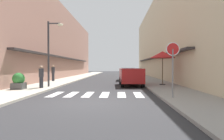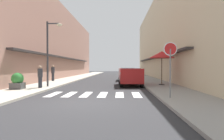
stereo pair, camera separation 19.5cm
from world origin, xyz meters
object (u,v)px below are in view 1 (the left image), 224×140
(round_street_sign, at_px, (173,55))
(street_lamp, at_px, (51,46))
(parked_car_mid, at_px, (127,73))
(planter_corner, at_px, (19,81))
(parked_car_near, at_px, (131,75))
(pedestrian_walking_near, at_px, (41,76))
(pedestrian_walking_far, at_px, (53,73))
(cafe_umbrella, at_px, (163,55))

(round_street_sign, xyz_separation_m, street_lamp, (-7.61, 4.88, 0.98))
(parked_car_mid, height_order, planter_corner, parked_car_mid)
(parked_car_near, distance_m, parked_car_mid, 6.31)
(parked_car_mid, height_order, street_lamp, street_lamp)
(pedestrian_walking_near, bearing_deg, parked_car_near, -164.49)
(round_street_sign, distance_m, pedestrian_walking_far, 14.06)
(street_lamp, bearing_deg, pedestrian_walking_far, 107.82)
(pedestrian_walking_near, bearing_deg, planter_corner, 24.98)
(parked_car_near, bearing_deg, planter_corner, -154.28)
(street_lamp, bearing_deg, cafe_umbrella, 11.36)
(cafe_umbrella, bearing_deg, planter_corner, -160.98)
(parked_car_near, xyz_separation_m, planter_corner, (-7.58, -3.65, -0.27))
(parked_car_near, distance_m, street_lamp, 6.70)
(pedestrian_walking_near, bearing_deg, pedestrian_walking_far, -86.28)
(street_lamp, xyz_separation_m, planter_corner, (-1.54, -1.77, -2.47))
(street_lamp, bearing_deg, pedestrian_walking_near, -109.82)
(planter_corner, height_order, pedestrian_walking_far, pedestrian_walking_far)
(planter_corner, xyz_separation_m, pedestrian_walking_near, (1.19, 0.79, 0.28))
(round_street_sign, distance_m, pedestrian_walking_near, 8.95)
(parked_car_near, relative_size, cafe_umbrella, 1.48)
(round_street_sign, bearing_deg, planter_corner, 161.27)
(planter_corner, relative_size, pedestrian_walking_near, 0.69)
(planter_corner, relative_size, pedestrian_walking_far, 0.65)
(cafe_umbrella, bearing_deg, parked_car_near, 176.72)
(round_street_sign, height_order, street_lamp, street_lamp)
(street_lamp, bearing_deg, round_street_sign, -32.64)
(round_street_sign, bearing_deg, parked_car_near, 103.09)
(parked_car_mid, bearing_deg, parked_car_near, -90.00)
(street_lamp, xyz_separation_m, cafe_umbrella, (8.62, 1.73, -0.55))
(parked_car_near, height_order, street_lamp, street_lamp)
(planter_corner, bearing_deg, parked_car_mid, 52.72)
(round_street_sign, height_order, planter_corner, round_street_sign)
(parked_car_near, distance_m, round_street_sign, 7.04)
(cafe_umbrella, relative_size, planter_corner, 2.54)
(parked_car_mid, height_order, pedestrian_walking_far, pedestrian_walking_far)
(parked_car_mid, xyz_separation_m, street_lamp, (-6.04, -8.19, 2.20))
(parked_car_near, xyz_separation_m, round_street_sign, (1.57, -6.76, 1.22))
(street_lamp, height_order, pedestrian_walking_near, street_lamp)
(street_lamp, bearing_deg, planter_corner, -131.06)
(pedestrian_walking_near, relative_size, pedestrian_walking_far, 0.94)
(planter_corner, bearing_deg, street_lamp, 48.94)
(planter_corner, bearing_deg, cafe_umbrella, 19.02)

